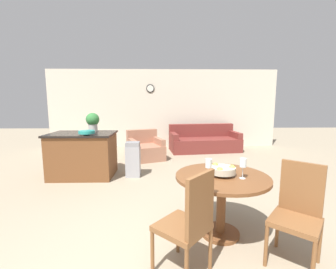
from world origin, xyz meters
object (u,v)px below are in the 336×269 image
(kitchen_island, at_px, (83,155))
(potted_plant, at_px, (93,121))
(armchair, at_px, (145,149))
(trash_bin, at_px, (133,159))
(fruit_bowl, at_px, (222,170))
(couch, at_px, (204,142))
(teal_bowl, at_px, (87,132))
(dining_chair_near_right, at_px, (298,210))
(dining_table, at_px, (222,189))
(wine_glass_left, at_px, (209,164))
(dining_chair_near_left, at_px, (189,220))
(wine_glass_right, at_px, (243,164))

(kitchen_island, relative_size, potted_plant, 3.23)
(armchair, bearing_deg, trash_bin, -116.72)
(fruit_bowl, bearing_deg, kitchen_island, 136.90)
(fruit_bowl, relative_size, couch, 0.13)
(teal_bowl, bearing_deg, dining_chair_near_right, -40.57)
(dining_table, distance_m, couch, 4.78)
(couch, bearing_deg, potted_plant, -149.07)
(dining_chair_near_right, relative_size, wine_glass_left, 4.30)
(dining_chair_near_left, bearing_deg, wine_glass_left, 13.95)
(trash_bin, bearing_deg, teal_bowl, -165.43)
(kitchen_island, bearing_deg, dining_table, -43.09)
(kitchen_island, bearing_deg, dining_chair_near_right, -41.70)
(teal_bowl, distance_m, armchair, 2.13)
(teal_bowl, height_order, trash_bin, teal_bowl)
(fruit_bowl, bearing_deg, potted_plant, 131.82)
(dining_chair_near_right, bearing_deg, fruit_bowl, 6.03)
(dining_chair_near_left, relative_size, wine_glass_right, 4.30)
(wine_glass_left, relative_size, kitchen_island, 0.17)
(fruit_bowl, distance_m, trash_bin, 2.58)
(wine_glass_left, xyz_separation_m, couch, (0.86, 4.85, -0.61))
(wine_glass_left, relative_size, wine_glass_right, 1.00)
(wine_glass_left, bearing_deg, wine_glass_right, 1.87)
(dining_table, bearing_deg, kitchen_island, 136.91)
(dining_table, height_order, teal_bowl, teal_bowl)
(dining_table, distance_m, potted_plant, 3.38)
(potted_plant, relative_size, armchair, 0.35)
(kitchen_island, bearing_deg, dining_chair_near_left, -55.99)
(teal_bowl, relative_size, potted_plant, 0.77)
(teal_bowl, bearing_deg, kitchen_island, 125.33)
(dining_table, distance_m, dining_chair_near_right, 0.77)
(trash_bin, bearing_deg, wine_glass_left, -63.94)
(dining_chair_near_left, bearing_deg, kitchen_island, 75.82)
(couch, bearing_deg, armchair, -157.53)
(dining_table, height_order, dining_chair_near_left, dining_chair_near_left)
(dining_chair_near_left, xyz_separation_m, teal_bowl, (-1.73, 2.58, 0.45))
(fruit_bowl, bearing_deg, dining_table, 65.35)
(couch, bearing_deg, kitchen_island, -147.49)
(dining_table, xyz_separation_m, kitchen_island, (-2.37, 2.22, -0.10))
(dining_chair_near_left, xyz_separation_m, dining_chair_near_right, (1.08, 0.17, 0.00))
(wine_glass_left, bearing_deg, trash_bin, 116.06)
(teal_bowl, xyz_separation_m, couch, (2.85, 2.77, -0.70))
(wine_glass_right, xyz_separation_m, armchair, (-1.37, 3.80, -0.63))
(fruit_bowl, height_order, potted_plant, potted_plant)
(wine_glass_left, xyz_separation_m, wine_glass_right, (0.38, 0.01, 0.00))
(trash_bin, bearing_deg, potted_plant, 161.85)
(trash_bin, bearing_deg, couch, 52.09)
(dining_chair_near_right, distance_m, armchair, 4.52)
(wine_glass_right, xyz_separation_m, potted_plant, (-2.41, 2.59, 0.26))
(wine_glass_left, bearing_deg, fruit_bowl, 33.49)
(dining_chair_near_right, distance_m, potted_plant, 4.13)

